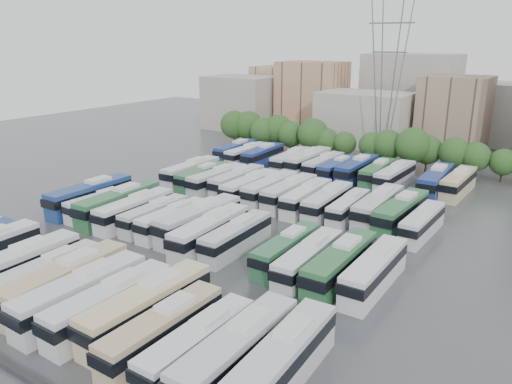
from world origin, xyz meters
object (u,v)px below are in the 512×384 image
Objects in this scene: bus_r0_s11 at (198,345)px; bus_r0_s13 at (283,360)px; bus_r1_s4 at (154,215)px; bus_r1_s7 at (210,232)px; electricity_pylon at (388,65)px; bus_r0_s10 at (163,330)px; bus_r3_s5 at (308,161)px; bus_r2_s1 at (191,172)px; bus_r3_s10 at (395,176)px; bus_r1_s13 at (374,271)px; bus_r2_s9 at (327,202)px; bus_r0_s9 at (148,307)px; bus_r1_s5 at (173,219)px; bus_r2_s8 at (306,198)px; bus_r1_s3 at (134,210)px; bus_r2_s13 at (422,223)px; bus_r0_s7 at (82,294)px; bus_r2_s6 at (270,189)px; bus_r3_s8 at (357,170)px; bus_r0_s6 at (66,282)px; bus_r3_s6 at (324,165)px; bus_r3_s0 at (236,151)px; bus_r3_s4 at (291,160)px; bus_r0_s4 at (17,267)px; bus_r2_s7 at (289,192)px; bus_r2_s3 at (217,180)px; bus_r2_s5 at (250,187)px; bus_r1_s11 at (309,260)px; bus_r1_s8 at (237,237)px; bus_r3_s2 at (263,156)px; bus_r2_s10 at (348,208)px; bus_r3_s1 at (247,154)px; bus_r2_s2 at (202,177)px; bus_r0_s12 at (237,352)px; bus_r1_s0 at (90,195)px; bus_r3_s7 at (338,169)px; bus_r1_s1 at (101,204)px; bus_r2_s4 at (237,181)px; bus_r3_s12 at (436,181)px; bus_r1_s2 at (119,204)px; bus_r2_s12 at (401,212)px; bus_r3_s13 at (458,183)px; bus_r0_s5 at (49,273)px; bus_r3_s9 at (378,173)px; bus_r1_s6 at (199,220)px; bus_r2_s11 at (378,207)px.

bus_r0_s13 is at bearing 15.06° from bus_r0_s11.
bus_r1_s7 is (10.16, -1.13, 0.29)m from bus_r1_s4.
bus_r0_s11 is (12.92, -74.73, -16.88)m from electricity_pylon.
bus_r0_s10 is 57.80m from bus_r3_s5.
bus_r2_s1 is 1.02× the size of bus_r3_s10.
bus_r1_s13 is 21.65m from bus_r2_s9.
bus_r0_s9 reaches higher than bus_r3_s10.
bus_r2_s8 is at bearing 59.94° from bus_r1_s5.
bus_r2_s13 is (33.14, 16.65, -0.16)m from bus_r1_s3.
bus_r0_s7 is at bearing -90.29° from electricity_pylon.
bus_r3_s8 is (6.54, 17.83, 0.09)m from bus_r2_s6.
bus_r1_s4 is at bearing 107.61° from bus_r0_s6.
bus_r3_s0 is at bearing 179.61° from bus_r3_s6.
bus_r3_s4 is at bearing 82.94° from bus_r1_s3.
bus_r2_s7 is (9.74, 36.96, -0.12)m from bus_r0_s4.
bus_r2_s5 is (6.73, -0.59, -0.00)m from bus_r2_s3.
bus_r0_s10 is 36.85m from bus_r2_s13.
bus_r1_s7 is at bearing 177.52° from bus_r1_s11.
bus_r1_s8 is 41.21m from bus_r3_s2.
bus_r0_s4 is 0.99× the size of bus_r0_s6.
bus_r3_s1 reaches higher than bus_r2_s10.
bus_r2_s2 is at bearing -117.14° from bus_r3_s5.
bus_r0_s6 reaches higher than bus_r3_s2.
bus_r1_s0 is (-39.27, 18.54, 0.09)m from bus_r0_s12.
bus_r3_s7 is at bearing -10.17° from bus_r3_s5.
bus_r2_s4 reaches higher than bus_r1_s1.
bus_r3_s8 reaches higher than bus_r3_s7.
bus_r1_s13 reaches higher than bus_r2_s10.
bus_r1_s3 is (6.38, 0.23, 0.23)m from bus_r1_s1.
bus_r3_s7 is at bearing 107.11° from bus_r0_s12.
bus_r3_s4 reaches higher than bus_r2_s10.
bus_r0_s10 is at bearing -98.97° from bus_r3_s12.
bus_r1_s2 is 1.10× the size of bus_r3_s2.
bus_r2_s7 is 16.66m from bus_r2_s12.
bus_r1_s11 reaches higher than bus_r3_s7.
bus_r2_s10 is at bearing 58.81° from bus_r1_s7.
bus_r0_s9 is 1.06× the size of bus_r3_s13.
bus_r2_s3 is (-23.03, 36.64, 0.06)m from bus_r0_s10.
bus_r2_s12 is at bearing 1.75° from bus_r2_s8.
bus_r2_s3 is (-6.73, 35.43, 0.14)m from bus_r0_s5.
bus_r1_s3 is 49.66m from bus_r3_s13.
bus_r2_s8 is (13.26, 17.06, 0.16)m from bus_r1_s4.
bus_r2_s1 is at bearing -148.06° from bus_r3_s9.
bus_r1_s13 is 1.06× the size of bus_r3_s7.
bus_r0_s6 is (6.64, 0.73, 0.01)m from bus_r0_s4.
bus_r3_s6 is (-13.11, 54.98, -0.02)m from bus_r0_s10.
bus_r1_s6 is at bearing -81.79° from bus_r3_s4.
bus_r0_s5 is 41.43m from bus_r2_s11.
bus_r3_s0 is (-13.09, 36.41, 0.21)m from bus_r1_s4.
bus_r2_s13 is 20.54m from bus_r3_s13.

